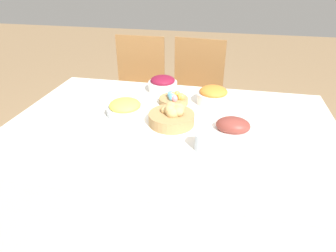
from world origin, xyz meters
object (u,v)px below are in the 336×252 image
ham_platter (233,127)px  drinking_cup (204,142)px  carrot_bowl (213,96)px  fork (111,160)px  chair_far_center (195,96)px  egg_basket (174,99)px  butter_dish (95,137)px  knife (180,169)px  beet_salad_bowl (163,84)px  dinner_plate (144,164)px  chair_far_left (138,91)px  pineapple_bowl (125,108)px  bread_basket (173,116)px  spoon (187,170)px

ham_platter → drinking_cup: size_ratio=3.26×
carrot_bowl → fork: 0.80m
chair_far_center → fork: chair_far_center is taller
carrot_bowl → ham_platter: bearing=-69.2°
egg_basket → butter_dish: (-0.30, -0.49, -0.01)m
chair_far_center → fork: 1.34m
ham_platter → knife: ham_platter is taller
chair_far_center → beet_salad_bowl: chair_far_center is taller
ham_platter → knife: 0.43m
knife → drinking_cup: 0.19m
knife → fork: bearing=177.8°
ham_platter → knife: size_ratio=1.36×
dinner_plate → butter_dish: size_ratio=2.20×
carrot_bowl → knife: carrot_bowl is taller
beet_salad_bowl → knife: bearing=-72.8°
ham_platter → beet_salad_bowl: 0.65m
chair_far_left → chair_far_center: bearing=0.3°
chair_far_left → butter_dish: size_ratio=8.19×
pineapple_bowl → drinking_cup: bearing=-30.0°
chair_far_left → beet_salad_bowl: chair_far_left is taller
chair_far_center → dinner_plate: bearing=-86.6°
butter_dish → chair_far_left: bearing=97.0°
butter_dish → drinking_cup: bearing=1.9°
chair_far_center → ham_platter: chair_far_center is taller
pineapple_bowl → butter_dish: size_ratio=1.79×
beet_salad_bowl → carrot_bowl: bearing=-20.5°
beet_salad_bowl → pineapple_bowl: (-0.13, -0.38, -0.01)m
ham_platter → chair_far_center: bearing=107.8°
bread_basket → spoon: (0.14, -0.39, -0.04)m
egg_basket → fork: (-0.16, -0.64, -0.03)m
dinner_plate → beet_salad_bowl: bearing=97.1°
pineapple_bowl → spoon: (0.42, -0.44, -0.04)m
bread_basket → egg_basket: bearing=98.8°
chair_far_center → spoon: (0.12, -1.31, 0.23)m
knife → egg_basket: bearing=100.5°
beet_salad_bowl → spoon: size_ratio=0.96×
ham_platter → spoon: ham_platter is taller
fork → knife: 0.31m
chair_far_left → knife: 1.45m
bread_basket → carrot_bowl: bearing=57.8°
beet_salad_bowl → dinner_plate: beet_salad_bowl is taller
bread_basket → butter_dish: 0.41m
dinner_plate → knife: 0.15m
ham_platter → knife: bearing=-119.7°
egg_basket → fork: 0.66m
dinner_plate → knife: size_ratio=1.30×
beet_salad_bowl → fork: beet_salad_bowl is taller
ham_platter → carrot_bowl: carrot_bowl is taller
drinking_cup → butter_dish: bearing=-178.1°
carrot_bowl → dinner_plate: (-0.24, -0.70, -0.05)m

